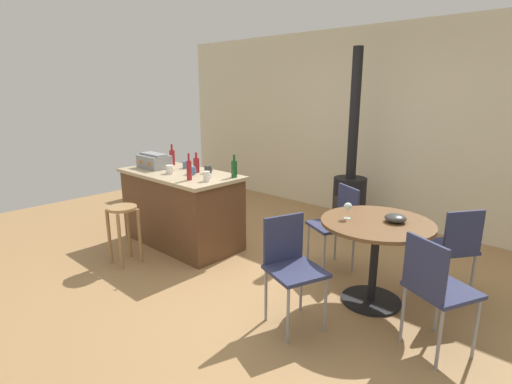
# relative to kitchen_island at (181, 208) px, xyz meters

# --- Properties ---
(ground_plane) EXTENTS (8.80, 8.80, 0.00)m
(ground_plane) POSITION_rel_kitchen_island_xyz_m (1.37, 0.01, -0.45)
(ground_plane) COLOR #A37A4C
(back_wall) EXTENTS (8.00, 0.10, 2.70)m
(back_wall) POSITION_rel_kitchen_island_xyz_m (1.37, 2.53, 0.90)
(back_wall) COLOR beige
(back_wall) RESTS_ON ground_plane
(kitchen_island) EXTENTS (1.55, 0.78, 0.89)m
(kitchen_island) POSITION_rel_kitchen_island_xyz_m (0.00, 0.00, 0.00)
(kitchen_island) COLOR brown
(kitchen_island) RESTS_ON ground_plane
(wooden_stool) EXTENTS (0.31, 0.31, 0.64)m
(wooden_stool) POSITION_rel_kitchen_island_xyz_m (0.02, -0.78, 0.01)
(wooden_stool) COLOR #A37A4C
(wooden_stool) RESTS_ON ground_plane
(dining_table) EXTENTS (0.95, 0.95, 0.76)m
(dining_table) POSITION_rel_kitchen_island_xyz_m (2.38, 0.28, 0.13)
(dining_table) COLOR black
(dining_table) RESTS_ON ground_plane
(folding_chair_near) EXTENTS (0.53, 0.53, 0.88)m
(folding_chair_near) POSITION_rel_kitchen_island_xyz_m (3.02, -0.09, 0.08)
(folding_chair_near) COLOR navy
(folding_chair_near) RESTS_ON ground_plane
(folding_chair_far) EXTENTS (0.56, 0.56, 0.86)m
(folding_chair_far) POSITION_rel_kitchen_island_xyz_m (2.85, 0.82, 0.06)
(folding_chair_far) COLOR navy
(folding_chair_far) RESTS_ON ground_plane
(folding_chair_left) EXTENTS (0.54, 0.54, 0.88)m
(folding_chair_left) POSITION_rel_kitchen_island_xyz_m (1.77, 0.67, 0.08)
(folding_chair_left) COLOR navy
(folding_chair_left) RESTS_ON ground_plane
(folding_chair_right) EXTENTS (0.51, 0.51, 0.88)m
(folding_chair_right) POSITION_rel_kitchen_island_xyz_m (2.04, -0.46, 0.07)
(folding_chair_right) COLOR navy
(folding_chair_right) RESTS_ON ground_plane
(wood_stove) EXTENTS (0.44, 0.45, 2.37)m
(wood_stove) POSITION_rel_kitchen_island_xyz_m (1.21, 1.89, 0.12)
(wood_stove) COLOR black
(wood_stove) RESTS_ON ground_plane
(toolbox) EXTENTS (0.41, 0.28, 0.18)m
(toolbox) POSITION_rel_kitchen_island_xyz_m (-0.47, -0.04, 0.53)
(toolbox) COLOR gray
(toolbox) RESTS_ON kitchen_island
(bottle_0) EXTENTS (0.07, 0.07, 0.24)m
(bottle_0) POSITION_rel_kitchen_island_xyz_m (0.15, 0.13, 0.54)
(bottle_0) COLOR maroon
(bottle_0) RESTS_ON kitchen_island
(bottle_1) EXTENTS (0.06, 0.06, 0.30)m
(bottle_1) POSITION_rel_kitchen_island_xyz_m (0.41, -0.17, 0.56)
(bottle_1) COLOR maroon
(bottle_1) RESTS_ON kitchen_island
(bottle_2) EXTENTS (0.07, 0.07, 0.26)m
(bottle_2) POSITION_rel_kitchen_island_xyz_m (0.67, 0.26, 0.54)
(bottle_2) COLOR #194C23
(bottle_2) RESTS_ON kitchen_island
(bottle_3) EXTENTS (0.07, 0.07, 0.27)m
(bottle_3) POSITION_rel_kitchen_island_xyz_m (-0.46, 0.23, 0.55)
(bottle_3) COLOR maroon
(bottle_3) RESTS_ON kitchen_island
(cup_0) EXTENTS (0.12, 0.09, 0.10)m
(cup_0) POSITION_rel_kitchen_island_xyz_m (-0.03, -0.12, 0.49)
(cup_0) COLOR white
(cup_0) RESTS_ON kitchen_island
(cup_1) EXTENTS (0.11, 0.08, 0.09)m
(cup_1) POSITION_rel_kitchen_island_xyz_m (-0.16, 0.21, 0.49)
(cup_1) COLOR #4C7099
(cup_1) RESTS_ON kitchen_island
(cup_2) EXTENTS (0.11, 0.07, 0.11)m
(cup_2) POSITION_rel_kitchen_island_xyz_m (0.59, -0.08, 0.50)
(cup_2) COLOR white
(cup_2) RESTS_ON kitchen_island
(cup_3) EXTENTS (0.12, 0.08, 0.09)m
(cup_3) POSITION_rel_kitchen_island_xyz_m (0.28, 0.20, 0.49)
(cup_3) COLOR #383838
(cup_3) RESTS_ON kitchen_island
(cup_4) EXTENTS (0.11, 0.07, 0.09)m
(cup_4) POSITION_rel_kitchen_island_xyz_m (0.22, 0.02, 0.49)
(cup_4) COLOR #4C7099
(cup_4) RESTS_ON kitchen_island
(wine_glass) EXTENTS (0.07, 0.07, 0.14)m
(wine_glass) POSITION_rel_kitchen_island_xyz_m (2.16, 0.18, 0.42)
(wine_glass) COLOR silver
(wine_glass) RESTS_ON dining_table
(serving_bowl) EXTENTS (0.18, 0.18, 0.07)m
(serving_bowl) POSITION_rel_kitchen_island_xyz_m (2.50, 0.37, 0.35)
(serving_bowl) COLOR #383838
(serving_bowl) RESTS_ON dining_table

